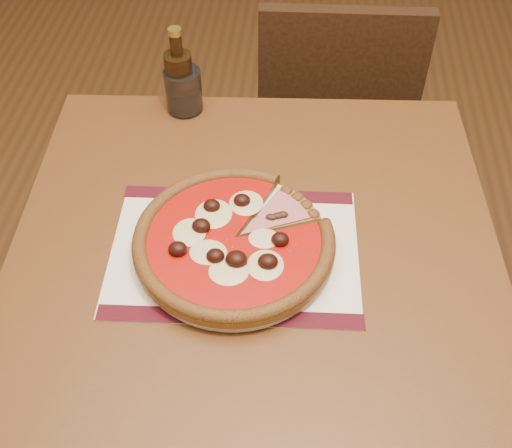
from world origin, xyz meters
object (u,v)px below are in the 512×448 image
Objects in this scene: chair_far at (333,113)px; table at (255,283)px; water_glass at (184,90)px; pizza at (234,239)px; plate at (234,247)px; bottle at (180,79)px.

table is at bearing 76.63° from chair_far.
water_glass is at bearing 47.38° from chair_far.
pizza is 0.39m from water_glass.
pizza is at bearing -134.66° from plate.
water_glass is 0.03m from bottle.
plate is 3.52× the size of water_glass.
chair_far is at bearing 76.55° from plate.
water_glass is 0.49× the size of bottle.
bottle reaches higher than plate.
table is at bearing -62.90° from bottle.
plate is at bearing 45.34° from pizza.
pizza is at bearing -68.20° from bottle.
chair_far is at bearing 49.40° from water_glass.
bottle reaches higher than table.
plate is at bearing 74.53° from chair_far.
table is 9.59× the size of water_glass.
plate is 0.40m from bottle.
table is at bearing 28.16° from pizza.
pizza is at bearing -68.96° from water_glass.
table is 1.02× the size of chair_far.
water_glass is at bearing 3.55° from bottle.
chair_far reaches higher than plate.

